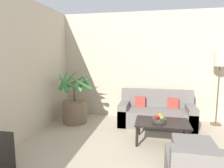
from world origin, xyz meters
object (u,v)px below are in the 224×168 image
floor_lamp (220,67)px  ottoman (193,152)px  potted_palm (75,105)px  apple_green (162,118)px  coffee_table (162,124)px  fruit_bowl (159,120)px  apple_red (157,117)px  sofa_loveseat (156,114)px  orange_fruit (160,116)px

floor_lamp → ottoman: 2.41m
potted_palm → apple_green: potted_palm is taller
floor_lamp → apple_green: 2.05m
coffee_table → fruit_bowl: fruit_bowl is taller
apple_red → ottoman: 0.88m
sofa_loveseat → ottoman: 1.72m
fruit_bowl → coffee_table: bearing=0.9°
floor_lamp → apple_red: size_ratio=22.02×
coffee_table → apple_red: 0.18m
potted_palm → coffee_table: 2.15m
potted_palm → ottoman: (2.45, -1.39, -0.27)m
floor_lamp → coffee_table: 2.06m
coffee_table → orange_fruit: (-0.04, 0.04, 0.15)m
apple_green → potted_palm: bearing=158.1°
fruit_bowl → ottoman: size_ratio=0.44×
fruit_bowl → orange_fruit: size_ratio=3.13×
floor_lamp → orange_fruit: size_ratio=19.85×
ottoman → sofa_loveseat: bearing=107.8°
apple_green → orange_fruit: orange_fruit is taller
coffee_table → orange_fruit: size_ratio=11.75×
ottoman → potted_palm: bearing=150.4°
sofa_loveseat → fruit_bowl: sofa_loveseat is taller
ottoman → apple_green: bearing=126.9°
potted_palm → fruit_bowl: bearing=-20.5°
potted_palm → sofa_loveseat: (1.93, 0.24, -0.17)m
potted_palm → apple_red: (1.92, -0.77, 0.05)m
ottoman → orange_fruit: bearing=123.7°
apple_red → floor_lamp: bearing=43.0°
floor_lamp → orange_fruit: 1.99m
sofa_loveseat → apple_red: 1.03m
fruit_bowl → apple_red: (-0.05, -0.04, 0.07)m
potted_palm → apple_red: 2.07m
floor_lamp → ottoman: (-0.85, -1.92, -1.18)m
sofa_loveseat → orange_fruit: sofa_loveseat is taller
coffee_table → apple_green: apple_green is taller
sofa_loveseat → orange_fruit: size_ratio=20.65×
sofa_loveseat → coffee_table: (0.09, -0.97, 0.08)m
apple_red → orange_fruit: 0.10m
apple_green → ottoman: bearing=-53.1°
sofa_loveseat → potted_palm: bearing=-172.9°
floor_lamp → orange_fruit: (-1.32, -1.21, -0.86)m
floor_lamp → coffee_table: bearing=-135.7°
fruit_bowl → potted_palm: bearing=159.5°
potted_palm → apple_green: (2.01, -0.81, 0.05)m
sofa_loveseat → floor_lamp: bearing=11.7°
orange_fruit → apple_red: bearing=-127.9°
apple_red → orange_fruit: (0.06, 0.08, 0.00)m
coffee_table → sofa_loveseat: bearing=95.6°
sofa_loveseat → floor_lamp: size_ratio=1.04×
ottoman → fruit_bowl: bearing=126.3°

